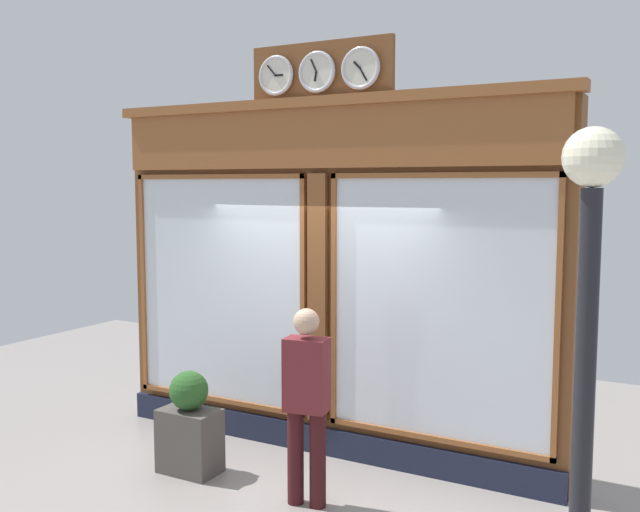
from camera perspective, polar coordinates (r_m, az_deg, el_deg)
shop_facade at (r=7.15m, az=0.49°, el=-1.55°), size 4.93×0.42×4.08m
pedestrian at (r=6.07m, az=-1.09°, el=-11.31°), size 0.39×0.28×1.69m
street_lamp at (r=3.58m, az=20.58°, el=-5.85°), size 0.28×0.28×2.98m
planter_box at (r=7.03m, az=-10.39°, el=-14.36°), size 0.56×0.36×0.61m
planter_shrub at (r=6.88m, az=-10.47°, el=-10.55°), size 0.37×0.37×0.37m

